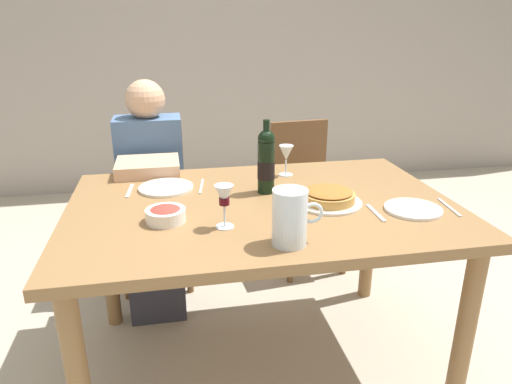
{
  "coord_description": "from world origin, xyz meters",
  "views": [
    {
      "loc": [
        -0.34,
        -1.65,
        1.43
      ],
      "look_at": [
        -0.03,
        -0.02,
        0.81
      ],
      "focal_mm": 32.48,
      "sensor_mm": 36.0,
      "label": 1
    }
  ],
  "objects_px": {
    "wine_glass_left_diner": "(224,198)",
    "baked_tart": "(329,197)",
    "dining_table": "(262,224)",
    "wine_glass_right_diner": "(286,154)",
    "dinner_plate_right_setting": "(413,209)",
    "water_pitcher": "(290,221)",
    "chair_left": "(154,196)",
    "salad_bowl": "(166,214)",
    "dinner_plate_left_setting": "(166,188)",
    "diner_left": "(151,190)",
    "chair_right": "(304,185)",
    "wine_bottle": "(266,162)"
  },
  "relations": [
    {
      "from": "chair_right",
      "to": "dinner_plate_left_setting",
      "type": "bearing_deg",
      "value": 33.64
    },
    {
      "from": "chair_left",
      "to": "wine_glass_right_diner",
      "type": "bearing_deg",
      "value": 138.49
    },
    {
      "from": "wine_glass_right_diner",
      "to": "dinner_plate_left_setting",
      "type": "relative_size",
      "value": 0.61
    },
    {
      "from": "dining_table",
      "to": "baked_tart",
      "type": "height_order",
      "value": "baked_tart"
    },
    {
      "from": "salad_bowl",
      "to": "wine_glass_left_diner",
      "type": "height_order",
      "value": "wine_glass_left_diner"
    },
    {
      "from": "wine_bottle",
      "to": "diner_left",
      "type": "xyz_separation_m",
      "value": [
        -0.49,
        0.52,
        -0.28
      ]
    },
    {
      "from": "dining_table",
      "to": "wine_glass_right_diner",
      "type": "relative_size",
      "value": 10.63
    },
    {
      "from": "water_pitcher",
      "to": "wine_glass_right_diner",
      "type": "xyz_separation_m",
      "value": [
        0.16,
        0.69,
        0.02
      ]
    },
    {
      "from": "dining_table",
      "to": "chair_right",
      "type": "bearing_deg",
      "value": 63.7
    },
    {
      "from": "salad_bowl",
      "to": "diner_left",
      "type": "xyz_separation_m",
      "value": [
        -0.08,
        0.75,
        -0.17
      ]
    },
    {
      "from": "baked_tart",
      "to": "dinner_plate_left_setting",
      "type": "bearing_deg",
      "value": 155.04
    },
    {
      "from": "salad_bowl",
      "to": "dinner_plate_right_setting",
      "type": "bearing_deg",
      "value": -4.49
    },
    {
      "from": "diner_left",
      "to": "chair_right",
      "type": "distance_m",
      "value": 0.93
    },
    {
      "from": "wine_glass_right_diner",
      "to": "dining_table",
      "type": "bearing_deg",
      "value": -118.71
    },
    {
      "from": "baked_tart",
      "to": "dining_table",
      "type": "bearing_deg",
      "value": 167.88
    },
    {
      "from": "wine_bottle",
      "to": "chair_right",
      "type": "distance_m",
      "value": 0.96
    },
    {
      "from": "salad_bowl",
      "to": "dining_table",
      "type": "bearing_deg",
      "value": 16.62
    },
    {
      "from": "wine_glass_right_diner",
      "to": "baked_tart",
      "type": "bearing_deg",
      "value": -78.9
    },
    {
      "from": "dinner_plate_right_setting",
      "to": "chair_right",
      "type": "xyz_separation_m",
      "value": [
        -0.1,
        1.08,
        -0.27
      ]
    },
    {
      "from": "dining_table",
      "to": "salad_bowl",
      "type": "relative_size",
      "value": 10.56
    },
    {
      "from": "dining_table",
      "to": "wine_glass_right_diner",
      "type": "distance_m",
      "value": 0.42
    },
    {
      "from": "dining_table",
      "to": "diner_left",
      "type": "bearing_deg",
      "value": 124.98
    },
    {
      "from": "salad_bowl",
      "to": "chair_left",
      "type": "height_order",
      "value": "chair_left"
    },
    {
      "from": "wine_glass_left_diner",
      "to": "diner_left",
      "type": "height_order",
      "value": "diner_left"
    },
    {
      "from": "dining_table",
      "to": "chair_left",
      "type": "height_order",
      "value": "chair_left"
    },
    {
      "from": "dinner_plate_left_setting",
      "to": "chair_right",
      "type": "distance_m",
      "value": 1.08
    },
    {
      "from": "dining_table",
      "to": "water_pitcher",
      "type": "relative_size",
      "value": 8.16
    },
    {
      "from": "water_pitcher",
      "to": "dinner_plate_right_setting",
      "type": "xyz_separation_m",
      "value": [
        0.53,
        0.18,
        -0.08
      ]
    },
    {
      "from": "baked_tart",
      "to": "dinner_plate_right_setting",
      "type": "distance_m",
      "value": 0.32
    },
    {
      "from": "wine_glass_left_diner",
      "to": "chair_right",
      "type": "distance_m",
      "value": 1.31
    },
    {
      "from": "wine_glass_right_diner",
      "to": "chair_left",
      "type": "distance_m",
      "value": 0.91
    },
    {
      "from": "wine_glass_right_diner",
      "to": "dinner_plate_right_setting",
      "type": "relative_size",
      "value": 0.66
    },
    {
      "from": "baked_tart",
      "to": "wine_glass_right_diner",
      "type": "xyz_separation_m",
      "value": [
        -0.07,
        0.38,
        0.07
      ]
    },
    {
      "from": "dinner_plate_left_setting",
      "to": "chair_right",
      "type": "height_order",
      "value": "chair_right"
    },
    {
      "from": "dinner_plate_left_setting",
      "to": "dinner_plate_right_setting",
      "type": "height_order",
      "value": "same"
    },
    {
      "from": "dinner_plate_left_setting",
      "to": "dinner_plate_right_setting",
      "type": "distance_m",
      "value": 1.0
    },
    {
      "from": "dining_table",
      "to": "chair_left",
      "type": "bearing_deg",
      "value": 117.12
    },
    {
      "from": "wine_bottle",
      "to": "dinner_plate_right_setting",
      "type": "distance_m",
      "value": 0.6
    },
    {
      "from": "baked_tart",
      "to": "wine_glass_left_diner",
      "type": "xyz_separation_m",
      "value": [
        -0.43,
        -0.14,
        0.08
      ]
    },
    {
      "from": "wine_glass_right_diner",
      "to": "diner_left",
      "type": "height_order",
      "value": "diner_left"
    },
    {
      "from": "water_pitcher",
      "to": "wine_glass_left_diner",
      "type": "relative_size",
      "value": 1.2
    },
    {
      "from": "wine_glass_left_diner",
      "to": "baked_tart",
      "type": "bearing_deg",
      "value": 18.72
    },
    {
      "from": "dinner_plate_left_setting",
      "to": "salad_bowl",
      "type": "bearing_deg",
      "value": -90.5
    },
    {
      "from": "diner_left",
      "to": "dinner_plate_left_setting",
      "type": "bearing_deg",
      "value": 101.02
    },
    {
      "from": "baked_tart",
      "to": "wine_glass_left_diner",
      "type": "distance_m",
      "value": 0.46
    },
    {
      "from": "baked_tart",
      "to": "salad_bowl",
      "type": "height_order",
      "value": "baked_tart"
    },
    {
      "from": "baked_tart",
      "to": "diner_left",
      "type": "distance_m",
      "value": 1.0
    },
    {
      "from": "water_pitcher",
      "to": "dinner_plate_right_setting",
      "type": "height_order",
      "value": "water_pitcher"
    },
    {
      "from": "diner_left",
      "to": "chair_right",
      "type": "xyz_separation_m",
      "value": [
        0.89,
        0.25,
        -0.12
      ]
    },
    {
      "from": "wine_bottle",
      "to": "wine_glass_left_diner",
      "type": "relative_size",
      "value": 1.99
    }
  ]
}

